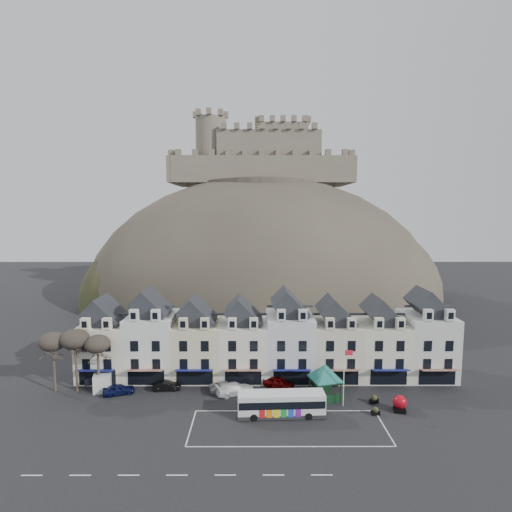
{
  "coord_description": "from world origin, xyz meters",
  "views": [
    {
      "loc": [
        -1.71,
        -41.57,
        24.44
      ],
      "look_at": [
        -1.58,
        24.0,
        17.04
      ],
      "focal_mm": 28.0,
      "sensor_mm": 36.0,
      "label": 1
    }
  ],
  "objects_px": {
    "bus": "(281,403)",
    "bus_shelter": "(325,372)",
    "car_maroon": "(279,382)",
    "red_buoy": "(400,403)",
    "car_white": "(235,389)",
    "car_black": "(167,386)",
    "car_charcoal": "(327,381)",
    "white_van": "(103,378)",
    "car_navy": "(119,389)",
    "car_silver": "(226,387)",
    "flagpole": "(345,373)"
  },
  "relations": [
    {
      "from": "bus",
      "to": "bus_shelter",
      "type": "distance_m",
      "value": 7.71
    },
    {
      "from": "car_maroon",
      "to": "bus",
      "type": "bearing_deg",
      "value": -157.15
    },
    {
      "from": "red_buoy",
      "to": "car_white",
      "type": "relative_size",
      "value": 0.4
    },
    {
      "from": "red_buoy",
      "to": "car_white",
      "type": "height_order",
      "value": "red_buoy"
    },
    {
      "from": "car_black",
      "to": "car_charcoal",
      "type": "distance_m",
      "value": 22.24
    },
    {
      "from": "car_maroon",
      "to": "white_van",
      "type": "bearing_deg",
      "value": 112.96
    },
    {
      "from": "car_black",
      "to": "car_navy",
      "type": "bearing_deg",
      "value": 97.64
    },
    {
      "from": "white_van",
      "to": "car_white",
      "type": "height_order",
      "value": "white_van"
    },
    {
      "from": "red_buoy",
      "to": "car_charcoal",
      "type": "distance_m",
      "value": 10.49
    },
    {
      "from": "car_navy",
      "to": "car_silver",
      "type": "height_order",
      "value": "car_navy"
    },
    {
      "from": "red_buoy",
      "to": "white_van",
      "type": "xyz_separation_m",
      "value": [
        -38.98,
        7.14,
        0.12
      ]
    },
    {
      "from": "bus",
      "to": "car_navy",
      "type": "distance_m",
      "value": 22.16
    },
    {
      "from": "white_van",
      "to": "car_charcoal",
      "type": "distance_m",
      "value": 31.31
    },
    {
      "from": "car_charcoal",
      "to": "car_black",
      "type": "bearing_deg",
      "value": 70.44
    },
    {
      "from": "bus_shelter",
      "to": "car_charcoal",
      "type": "bearing_deg",
      "value": 60.54
    },
    {
      "from": "flagpole",
      "to": "car_charcoal",
      "type": "distance_m",
      "value": 6.84
    },
    {
      "from": "bus_shelter",
      "to": "car_maroon",
      "type": "bearing_deg",
      "value": 133.99
    },
    {
      "from": "car_white",
      "to": "red_buoy",
      "type": "bearing_deg",
      "value": -124.41
    },
    {
      "from": "red_buoy",
      "to": "car_white",
      "type": "bearing_deg",
      "value": 167.18
    },
    {
      "from": "bus_shelter",
      "to": "white_van",
      "type": "distance_m",
      "value": 30.73
    },
    {
      "from": "bus",
      "to": "car_navy",
      "type": "bearing_deg",
      "value": 162.63
    },
    {
      "from": "car_white",
      "to": "car_silver",
      "type": "bearing_deg",
      "value": 31.97
    },
    {
      "from": "flagpole",
      "to": "car_maroon",
      "type": "height_order",
      "value": "flagpole"
    },
    {
      "from": "bus_shelter",
      "to": "car_charcoal",
      "type": "distance_m",
      "value": 4.88
    },
    {
      "from": "car_white",
      "to": "car_charcoal",
      "type": "xyz_separation_m",
      "value": [
        12.73,
        2.5,
        -0.03
      ]
    },
    {
      "from": "car_maroon",
      "to": "car_charcoal",
      "type": "bearing_deg",
      "value": -62.84
    },
    {
      "from": "car_maroon",
      "to": "red_buoy",
      "type": "bearing_deg",
      "value": -91.16
    },
    {
      "from": "car_white",
      "to": "car_charcoal",
      "type": "height_order",
      "value": "car_white"
    },
    {
      "from": "car_black",
      "to": "car_silver",
      "type": "height_order",
      "value": "car_silver"
    },
    {
      "from": "car_black",
      "to": "white_van",
      "type": "bearing_deg",
      "value": 78.29
    },
    {
      "from": "flagpole",
      "to": "car_navy",
      "type": "distance_m",
      "value": 29.87
    },
    {
      "from": "car_maroon",
      "to": "car_charcoal",
      "type": "height_order",
      "value": "car_maroon"
    },
    {
      "from": "car_navy",
      "to": "flagpole",
      "type": "bearing_deg",
      "value": -114.51
    },
    {
      "from": "red_buoy",
      "to": "car_navy",
      "type": "xyz_separation_m",
      "value": [
        -36.0,
        4.64,
        -0.35
      ]
    },
    {
      "from": "flagpole",
      "to": "car_white",
      "type": "bearing_deg",
      "value": 166.93
    },
    {
      "from": "car_black",
      "to": "car_maroon",
      "type": "height_order",
      "value": "car_maroon"
    },
    {
      "from": "bus_shelter",
      "to": "car_charcoal",
      "type": "relative_size",
      "value": 1.63
    },
    {
      "from": "red_buoy",
      "to": "bus",
      "type": "bearing_deg",
      "value": -175.96
    },
    {
      "from": "car_silver",
      "to": "car_charcoal",
      "type": "xyz_separation_m",
      "value": [
        13.98,
        1.57,
        0.08
      ]
    },
    {
      "from": "bus",
      "to": "car_navy",
      "type": "xyz_separation_m",
      "value": [
        -21.4,
        5.67,
        -0.93
      ]
    },
    {
      "from": "car_navy",
      "to": "car_black",
      "type": "xyz_separation_m",
      "value": [
        6.12,
        1.25,
        -0.07
      ]
    },
    {
      "from": "bus_shelter",
      "to": "car_white",
      "type": "xyz_separation_m",
      "value": [
        -11.81,
        1.3,
        -2.9
      ]
    },
    {
      "from": "car_navy",
      "to": "car_white",
      "type": "xyz_separation_m",
      "value": [
        15.6,
        0.0,
        0.05
      ]
    },
    {
      "from": "car_white",
      "to": "bus",
      "type": "bearing_deg",
      "value": -155.97
    },
    {
      "from": "bus",
      "to": "car_maroon",
      "type": "bearing_deg",
      "value": 86.45
    },
    {
      "from": "car_white",
      "to": "car_maroon",
      "type": "xyz_separation_m",
      "value": [
        5.94,
        2.11,
        -0.01
      ]
    },
    {
      "from": "car_navy",
      "to": "car_white",
      "type": "height_order",
      "value": "car_white"
    },
    {
      "from": "bus",
      "to": "car_maroon",
      "type": "relative_size",
      "value": 2.42
    },
    {
      "from": "car_silver",
      "to": "car_maroon",
      "type": "height_order",
      "value": "car_maroon"
    },
    {
      "from": "bus",
      "to": "red_buoy",
      "type": "bearing_deg",
      "value": 1.52
    }
  ]
}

